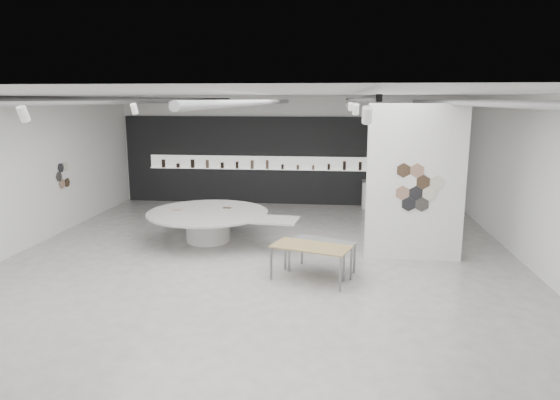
# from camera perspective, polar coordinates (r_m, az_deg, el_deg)

# --- Properties ---
(room) EXTENTS (12.02, 14.02, 3.82)m
(room) POSITION_cam_1_polar(r_m,az_deg,el_deg) (10.84, -3.05, 2.85)
(room) COLOR #ABA8A2
(room) RESTS_ON ground
(back_wall_display) EXTENTS (11.80, 0.27, 3.10)m
(back_wall_display) POSITION_cam_1_polar(r_m,az_deg,el_deg) (17.73, 0.67, 4.48)
(back_wall_display) COLOR black
(back_wall_display) RESTS_ON ground
(partition_column) EXTENTS (2.20, 0.38, 3.60)m
(partition_column) POSITION_cam_1_polar(r_m,az_deg,el_deg) (11.87, 15.18, 1.88)
(partition_column) COLOR white
(partition_column) RESTS_ON ground
(display_island) EXTENTS (4.19, 3.47, 0.81)m
(display_island) POSITION_cam_1_polar(r_m,az_deg,el_deg) (13.23, -7.98, -2.51)
(display_island) COLOR white
(display_island) RESTS_ON ground
(sample_table_wood) EXTENTS (1.75, 1.25, 0.74)m
(sample_table_wood) POSITION_cam_1_polar(r_m,az_deg,el_deg) (10.30, 3.60, -5.54)
(sample_table_wood) COLOR #99834F
(sample_table_wood) RESTS_ON ground
(sample_table_stone) EXTENTS (1.50, 1.15, 0.69)m
(sample_table_stone) POSITION_cam_1_polar(r_m,az_deg,el_deg) (10.79, 4.81, -5.06)
(sample_table_stone) COLOR gray
(sample_table_stone) RESTS_ON ground
(kitchen_counter) EXTENTS (1.68, 0.67, 1.32)m
(kitchen_counter) POSITION_cam_1_polar(r_m,az_deg,el_deg) (17.52, 12.04, 0.61)
(kitchen_counter) COLOR white
(kitchen_counter) RESTS_ON ground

